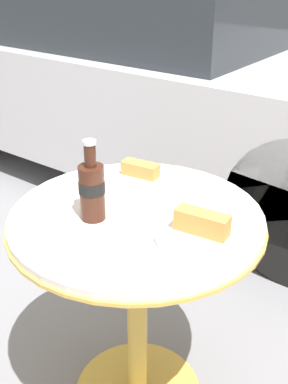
{
  "coord_description": "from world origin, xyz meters",
  "views": [
    {
      "loc": [
        0.69,
        -0.89,
        1.31
      ],
      "look_at": [
        0.0,
        0.03,
        0.73
      ],
      "focal_mm": 45.0,
      "sensor_mm": 36.0,
      "label": 1
    }
  ],
  "objects_px": {
    "cola_bottle_left": "(92,189)",
    "bistro_table": "(137,264)",
    "lunch_plate_far": "(139,176)",
    "parked_car": "(153,67)",
    "lunch_plate_near": "(200,232)"
  },
  "relations": [
    {
      "from": "cola_bottle_left",
      "to": "bistro_table",
      "type": "bearing_deg",
      "value": 48.74
    },
    {
      "from": "cola_bottle_left",
      "to": "lunch_plate_far",
      "type": "distance_m",
      "value": 0.27
    },
    {
      "from": "bistro_table",
      "to": "parked_car",
      "type": "xyz_separation_m",
      "value": [
        -1.15,
        1.67,
        0.11
      ]
    },
    {
      "from": "bistro_table",
      "to": "lunch_plate_far",
      "type": "bearing_deg",
      "value": 124.83
    },
    {
      "from": "cola_bottle_left",
      "to": "lunch_plate_near",
      "type": "xyz_separation_m",
      "value": [
        0.28,
        0.08,
        -0.07
      ]
    },
    {
      "from": "lunch_plate_far",
      "to": "cola_bottle_left",
      "type": "bearing_deg",
      "value": -80.79
    },
    {
      "from": "lunch_plate_far",
      "to": "parked_car",
      "type": "relative_size",
      "value": 0.06
    },
    {
      "from": "parked_car",
      "to": "bistro_table",
      "type": "bearing_deg",
      "value": -55.56
    },
    {
      "from": "cola_bottle_left",
      "to": "parked_car",
      "type": "bearing_deg",
      "value": 121.33
    },
    {
      "from": "lunch_plate_near",
      "to": "parked_car",
      "type": "xyz_separation_m",
      "value": [
        -1.35,
        1.68,
        -0.07
      ]
    },
    {
      "from": "lunch_plate_near",
      "to": "bistro_table",
      "type": "bearing_deg",
      "value": 178.14
    },
    {
      "from": "bistro_table",
      "to": "cola_bottle_left",
      "type": "relative_size",
      "value": 3.2
    },
    {
      "from": "cola_bottle_left",
      "to": "parked_car",
      "type": "relative_size",
      "value": 0.05
    },
    {
      "from": "bistro_table",
      "to": "lunch_plate_near",
      "type": "distance_m",
      "value": 0.27
    },
    {
      "from": "cola_bottle_left",
      "to": "parked_car",
      "type": "distance_m",
      "value": 2.06
    }
  ]
}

